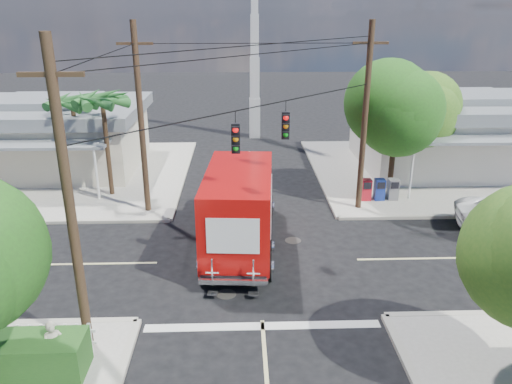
{
  "coord_description": "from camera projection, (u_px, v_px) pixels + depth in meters",
  "views": [
    {
      "loc": [
        -0.66,
        -17.62,
        9.56
      ],
      "look_at": [
        0.0,
        2.0,
        2.2
      ],
      "focal_mm": 35.0,
      "sensor_mm": 36.0,
      "label": 1
    }
  ],
  "objects": [
    {
      "name": "radio_tower",
      "position": [
        255.0,
        62.0,
        36.62
      ],
      "size": [
        0.8,
        0.8,
        17.0
      ],
      "color": "silver",
      "rests_on": "ground"
    },
    {
      "name": "vending_boxes",
      "position": [
        379.0,
        189.0,
        25.63
      ],
      "size": [
        1.9,
        0.5,
        1.1
      ],
      "color": "red",
      "rests_on": "sidewalk_ne"
    },
    {
      "name": "tree_ne_front",
      "position": [
        398.0,
        108.0,
        24.75
      ],
      "size": [
        4.21,
        4.14,
        6.66
      ],
      "color": "#422D1C",
      "rests_on": "sidewalk_ne"
    },
    {
      "name": "ground",
      "position": [
        258.0,
        261.0,
        19.87
      ],
      "size": [
        120.0,
        120.0,
        0.0
      ],
      "primitive_type": "plane",
      "color": "black",
      "rests_on": "ground"
    },
    {
      "name": "building_ne",
      "position": [
        454.0,
        131.0,
        30.64
      ],
      "size": [
        11.8,
        10.2,
        4.5
      ],
      "color": "silver",
      "rests_on": "sidewalk_ne"
    },
    {
      "name": "sidewalk_ne",
      "position": [
        429.0,
        172.0,
        30.37
      ],
      "size": [
        14.12,
        14.12,
        0.14
      ],
      "color": "#A49F94",
      "rests_on": "ground"
    },
    {
      "name": "utility_poles",
      "position": [
        216.0,
        137.0,
        19.68
      ],
      "size": [
        12.0,
        10.68,
        9.0
      ],
      "color": "#473321",
      "rests_on": "ground"
    },
    {
      "name": "palm_nw_front",
      "position": [
        102.0,
        102.0,
        24.88
      ],
      "size": [
        3.01,
        3.08,
        5.59
      ],
      "color": "#422D1C",
      "rests_on": "sidewalk_nw"
    },
    {
      "name": "delivery_truck",
      "position": [
        240.0,
        207.0,
        20.51
      ],
      "size": [
        3.13,
        8.34,
        3.54
      ],
      "color": "black",
      "rests_on": "ground"
    },
    {
      "name": "tree_ne_back",
      "position": [
        432.0,
        111.0,
        27.09
      ],
      "size": [
        3.77,
        3.66,
        5.82
      ],
      "color": "#422D1C",
      "rests_on": "sidewalk_ne"
    },
    {
      "name": "building_nw",
      "position": [
        54.0,
        134.0,
        30.38
      ],
      "size": [
        10.8,
        10.2,
        4.3
      ],
      "color": "beige",
      "rests_on": "sidewalk_nw"
    },
    {
      "name": "road_markings",
      "position": [
        259.0,
        280.0,
        18.49
      ],
      "size": [
        32.0,
        32.0,
        0.01
      ],
      "color": "beige",
      "rests_on": "ground"
    },
    {
      "name": "palm_nw_back",
      "position": [
        72.0,
        104.0,
        26.35
      ],
      "size": [
        3.01,
        3.08,
        5.19
      ],
      "color": "#422D1C",
      "rests_on": "sidewalk_nw"
    },
    {
      "name": "pedestrian",
      "position": [
        54.0,
        347.0,
        13.47
      ],
      "size": [
        0.67,
        0.58,
        1.54
      ],
      "primitive_type": "imported",
      "rotation": [
        0.0,
        0.0,
        0.46
      ],
      "color": "beige",
      "rests_on": "sidewalk_sw"
    },
    {
      "name": "sidewalk_nw",
      "position": [
        69.0,
        175.0,
        29.69
      ],
      "size": [
        14.12,
        14.12,
        0.14
      ],
      "color": "#A49F94",
      "rests_on": "ground"
    }
  ]
}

